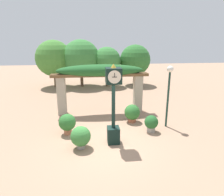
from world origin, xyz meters
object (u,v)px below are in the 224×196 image
object	(u,v)px
potted_plant_near_right	(67,123)
potted_plant_far_left	(81,137)
potted_plant_far_right	(132,113)
pedestal_clock	(113,102)
lamp_post	(169,84)
potted_plant_near_left	(151,123)

from	to	relation	value
potted_plant_near_right	potted_plant_far_left	xyz separation A→B (m)	(0.66, -1.37, -0.04)
potted_plant_near_right	potted_plant_far_right	world-z (taller)	potted_plant_near_right
pedestal_clock	potted_plant_far_right	world-z (taller)	pedestal_clock
pedestal_clock	lamp_post	xyz separation A→B (m)	(2.87, 1.38, 0.39)
potted_plant_near_left	lamp_post	distance (m)	2.06
lamp_post	potted_plant_far_left	bearing A→B (deg)	-158.17
potted_plant_far_left	potted_plant_near_right	bearing A→B (deg)	115.70
potted_plant_near_left	potted_plant_near_right	bearing A→B (deg)	176.96
pedestal_clock	potted_plant_near_left	distance (m)	2.50
potted_plant_far_left	pedestal_clock	bearing A→B (deg)	12.75
pedestal_clock	potted_plant_far_left	world-z (taller)	pedestal_clock
potted_plant_far_right	potted_plant_far_left	bearing A→B (deg)	-136.97
potted_plant_near_left	lamp_post	world-z (taller)	lamp_post
potted_plant_far_left	lamp_post	bearing A→B (deg)	21.83
potted_plant_near_left	potted_plant_far_right	world-z (taller)	potted_plant_far_right
potted_plant_near_left	potted_plant_far_right	distance (m)	1.45
potted_plant_far_left	lamp_post	size ratio (longest dim) A/B	0.30
potted_plant_far_right	lamp_post	xyz separation A→B (m)	(1.60, -0.76, 1.68)
potted_plant_far_left	potted_plant_near_left	bearing A→B (deg)	19.46
potted_plant_near_left	potted_plant_far_right	size ratio (longest dim) A/B	0.85
potted_plant_near_right	lamp_post	xyz separation A→B (m)	(4.88, 0.33, 1.64)
potted_plant_far_left	potted_plant_far_right	distance (m)	3.59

